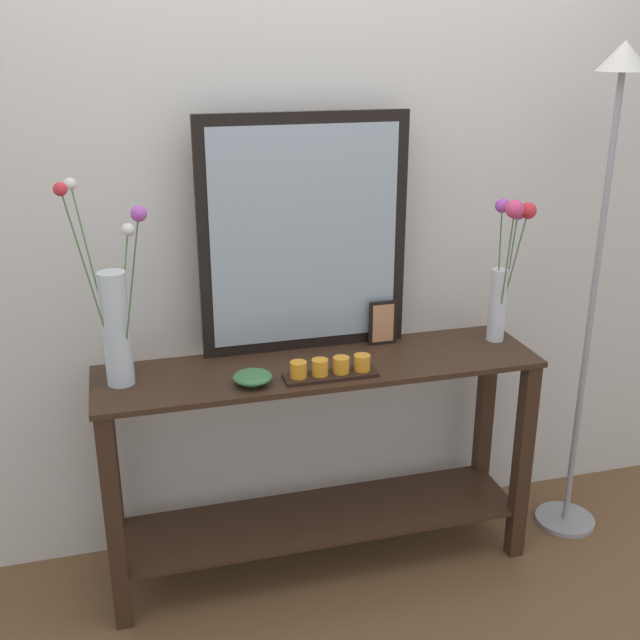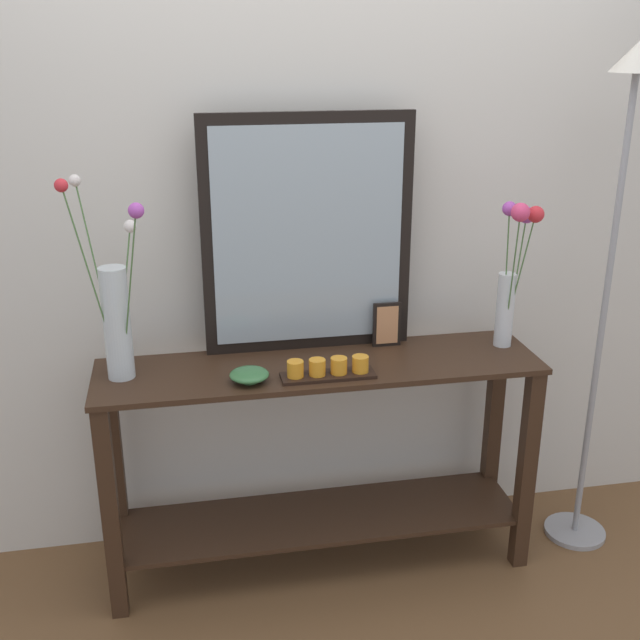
{
  "view_description": "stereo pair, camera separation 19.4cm",
  "coord_description": "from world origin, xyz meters",
  "px_view_note": "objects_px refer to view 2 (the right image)",
  "views": [
    {
      "loc": [
        -0.66,
        -2.4,
        1.9
      ],
      "look_at": [
        0.0,
        0.0,
        0.99
      ],
      "focal_mm": 43.51,
      "sensor_mm": 36.0,
      "label": 1
    },
    {
      "loc": [
        -0.47,
        -2.44,
        1.9
      ],
      "look_at": [
        0.0,
        0.0,
        0.99
      ],
      "focal_mm": 43.51,
      "sensor_mm": 36.0,
      "label": 2
    }
  ],
  "objects_px": {
    "mirror_leaning": "(308,235)",
    "vase_right": "(512,273)",
    "candle_tray": "(328,369)",
    "floor_lamp": "(615,227)",
    "console_table": "(320,446)",
    "decorative_bowl": "(249,375)",
    "tall_vase_left": "(116,313)",
    "picture_frame_small": "(387,325)"
  },
  "relations": [
    {
      "from": "console_table",
      "to": "vase_right",
      "type": "distance_m",
      "value": 0.93
    },
    {
      "from": "tall_vase_left",
      "to": "vase_right",
      "type": "bearing_deg",
      "value": 0.23
    },
    {
      "from": "mirror_leaning",
      "to": "vase_right",
      "type": "xyz_separation_m",
      "value": [
        0.71,
        -0.14,
        -0.14
      ]
    },
    {
      "from": "vase_right",
      "to": "mirror_leaning",
      "type": "bearing_deg",
      "value": 168.88
    },
    {
      "from": "vase_right",
      "to": "floor_lamp",
      "type": "bearing_deg",
      "value": -8.81
    },
    {
      "from": "candle_tray",
      "to": "floor_lamp",
      "type": "relative_size",
      "value": 0.17
    },
    {
      "from": "console_table",
      "to": "mirror_leaning",
      "type": "distance_m",
      "value": 0.76
    },
    {
      "from": "tall_vase_left",
      "to": "picture_frame_small",
      "type": "relative_size",
      "value": 4.06
    },
    {
      "from": "console_table",
      "to": "candle_tray",
      "type": "bearing_deg",
      "value": -86.94
    },
    {
      "from": "mirror_leaning",
      "to": "decorative_bowl",
      "type": "height_order",
      "value": "mirror_leaning"
    },
    {
      "from": "console_table",
      "to": "picture_frame_small",
      "type": "xyz_separation_m",
      "value": [
        0.27,
        0.12,
        0.41
      ]
    },
    {
      "from": "picture_frame_small",
      "to": "floor_lamp",
      "type": "distance_m",
      "value": 0.87
    },
    {
      "from": "console_table",
      "to": "floor_lamp",
      "type": "distance_m",
      "value": 1.3
    },
    {
      "from": "tall_vase_left",
      "to": "floor_lamp",
      "type": "distance_m",
      "value": 1.74
    },
    {
      "from": "vase_right",
      "to": "decorative_bowl",
      "type": "xyz_separation_m",
      "value": [
        -0.96,
        -0.13,
        -0.26
      ]
    },
    {
      "from": "console_table",
      "to": "picture_frame_small",
      "type": "distance_m",
      "value": 0.51
    },
    {
      "from": "tall_vase_left",
      "to": "picture_frame_small",
      "type": "height_order",
      "value": "tall_vase_left"
    },
    {
      "from": "mirror_leaning",
      "to": "vase_right",
      "type": "distance_m",
      "value": 0.74
    },
    {
      "from": "candle_tray",
      "to": "mirror_leaning",
      "type": "bearing_deg",
      "value": 93.63
    },
    {
      "from": "candle_tray",
      "to": "decorative_bowl",
      "type": "distance_m",
      "value": 0.26
    },
    {
      "from": "decorative_bowl",
      "to": "floor_lamp",
      "type": "height_order",
      "value": "floor_lamp"
    },
    {
      "from": "console_table",
      "to": "mirror_leaning",
      "type": "relative_size",
      "value": 1.85
    },
    {
      "from": "candle_tray",
      "to": "picture_frame_small",
      "type": "distance_m",
      "value": 0.36
    },
    {
      "from": "mirror_leaning",
      "to": "candle_tray",
      "type": "xyz_separation_m",
      "value": [
        0.02,
        -0.28,
        -0.39
      ]
    },
    {
      "from": "vase_right",
      "to": "picture_frame_small",
      "type": "xyz_separation_m",
      "value": [
        -0.43,
        0.1,
        -0.2
      ]
    },
    {
      "from": "console_table",
      "to": "candle_tray",
      "type": "xyz_separation_m",
      "value": [
        0.01,
        -0.11,
        0.35
      ]
    },
    {
      "from": "candle_tray",
      "to": "decorative_bowl",
      "type": "height_order",
      "value": "candle_tray"
    },
    {
      "from": "mirror_leaning",
      "to": "tall_vase_left",
      "type": "bearing_deg",
      "value": -167.6
    },
    {
      "from": "tall_vase_left",
      "to": "candle_tray",
      "type": "distance_m",
      "value": 0.72
    },
    {
      "from": "console_table",
      "to": "tall_vase_left",
      "type": "distance_m",
      "value": 0.87
    },
    {
      "from": "picture_frame_small",
      "to": "decorative_bowl",
      "type": "relative_size",
      "value": 1.27
    },
    {
      "from": "picture_frame_small",
      "to": "floor_lamp",
      "type": "relative_size",
      "value": 0.09
    },
    {
      "from": "picture_frame_small",
      "to": "vase_right",
      "type": "bearing_deg",
      "value": -12.9
    },
    {
      "from": "console_table",
      "to": "decorative_bowl",
      "type": "relative_size",
      "value": 11.85
    },
    {
      "from": "console_table",
      "to": "candle_tray",
      "type": "height_order",
      "value": "candle_tray"
    },
    {
      "from": "tall_vase_left",
      "to": "mirror_leaning",
      "type": "bearing_deg",
      "value": 12.4
    },
    {
      "from": "tall_vase_left",
      "to": "candle_tray",
      "type": "bearing_deg",
      "value": -10.95
    },
    {
      "from": "mirror_leaning",
      "to": "tall_vase_left",
      "type": "relative_size",
      "value": 1.24
    },
    {
      "from": "picture_frame_small",
      "to": "decorative_bowl",
      "type": "height_order",
      "value": "picture_frame_small"
    },
    {
      "from": "tall_vase_left",
      "to": "floor_lamp",
      "type": "relative_size",
      "value": 0.36
    },
    {
      "from": "vase_right",
      "to": "picture_frame_small",
      "type": "bearing_deg",
      "value": 167.1
    },
    {
      "from": "picture_frame_small",
      "to": "console_table",
      "type": "bearing_deg",
      "value": -155.83
    }
  ]
}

